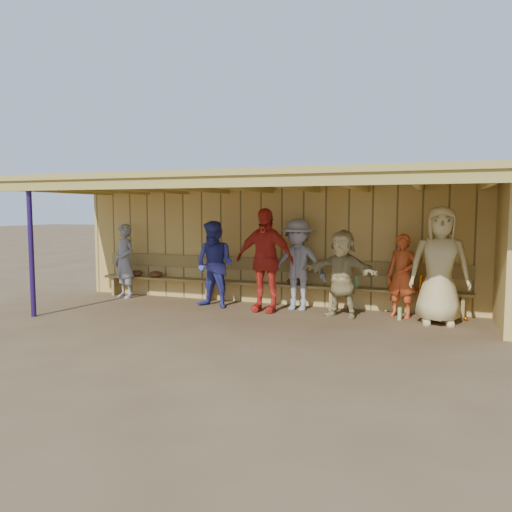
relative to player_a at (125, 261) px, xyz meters
The scene contains 11 objects.
ground 3.40m from the player_a, 14.20° to the right, with size 90.00×90.00×0.00m, color brown.
player_a is the anchor object (origin of this frame).
player_c 2.32m from the player_a, ahead, with size 0.82×0.64×1.69m, color #393D9C.
player_d 3.35m from the player_a, ahead, with size 1.14×0.47×1.94m, color red.
player_e 3.88m from the player_a, ahead, with size 1.12×0.65×1.74m, color gray.
player_f 4.79m from the player_a, ahead, with size 1.44×0.46×1.56m, color tan.
player_g 5.79m from the player_a, ahead, with size 0.54×0.36×1.49m, color #CE4D21.
player_h 6.41m from the player_a, ahead, with size 0.96×0.63×1.97m, color tan.
dugout_structure 3.70m from the player_a, ahead, with size 8.80×3.20×2.50m.
bench 3.23m from the player_a, ahead, with size 7.60×0.34×0.93m.
dugout_equipment 2.41m from the player_a, ahead, with size 6.89×0.62×0.80m.
Camera 1 is at (3.16, -8.29, 1.90)m, focal length 35.00 mm.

